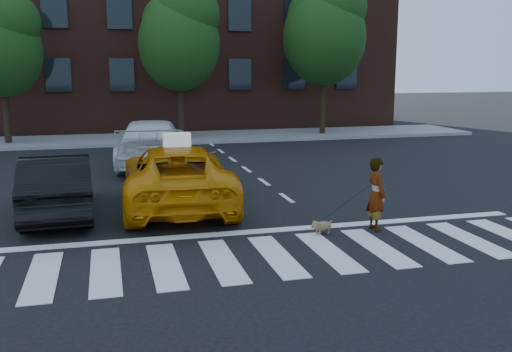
# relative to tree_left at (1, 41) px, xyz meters

# --- Properties ---
(ground) EXTENTS (120.00, 120.00, 0.00)m
(ground) POSITION_rel_tree_left_xyz_m (6.97, -17.00, -4.44)
(ground) COLOR black
(ground) RESTS_ON ground
(crosswalk) EXTENTS (13.00, 2.40, 0.01)m
(crosswalk) POSITION_rel_tree_left_xyz_m (6.97, -17.00, -4.43)
(crosswalk) COLOR silver
(crosswalk) RESTS_ON ground
(stop_line) EXTENTS (12.00, 0.30, 0.01)m
(stop_line) POSITION_rel_tree_left_xyz_m (6.97, -15.40, -4.43)
(stop_line) COLOR silver
(stop_line) RESTS_ON ground
(sidewalk_far) EXTENTS (30.00, 4.00, 0.15)m
(sidewalk_far) POSITION_rel_tree_left_xyz_m (6.97, 0.50, -4.37)
(sidewalk_far) COLOR slate
(sidewalk_far) RESTS_ON ground
(building) EXTENTS (26.00, 10.00, 12.00)m
(building) POSITION_rel_tree_left_xyz_m (6.97, 8.00, 1.56)
(building) COLOR #482319
(building) RESTS_ON ground
(tree_left) EXTENTS (3.39, 3.38, 6.50)m
(tree_left) POSITION_rel_tree_left_xyz_m (0.00, 0.00, 0.00)
(tree_left) COLOR black
(tree_left) RESTS_ON ground
(tree_mid) EXTENTS (3.69, 3.69, 7.10)m
(tree_mid) POSITION_rel_tree_left_xyz_m (7.50, -0.00, 0.41)
(tree_mid) COLOR black
(tree_mid) RESTS_ON ground
(tree_right) EXTENTS (4.00, 4.00, 7.70)m
(tree_right) POSITION_rel_tree_left_xyz_m (14.50, -0.00, 0.82)
(tree_right) COLOR black
(tree_right) RESTS_ON ground
(taxi) EXTENTS (2.79, 5.55, 1.51)m
(taxi) POSITION_rel_tree_left_xyz_m (5.70, -12.72, -3.69)
(taxi) COLOR orange
(taxi) RESTS_ON ground
(black_sedan) EXTENTS (1.73, 4.35, 1.41)m
(black_sedan) POSITION_rel_tree_left_xyz_m (2.92, -12.92, -3.74)
(black_sedan) COLOR black
(black_sedan) RESTS_ON ground
(white_suv) EXTENTS (2.88, 5.77, 1.61)m
(white_suv) POSITION_rel_tree_left_xyz_m (5.57, -6.73, -3.64)
(white_suv) COLOR silver
(white_suv) RESTS_ON ground
(woman) EXTENTS (0.38, 0.57, 1.53)m
(woman) POSITION_rel_tree_left_xyz_m (9.45, -15.90, -3.67)
(woman) COLOR #999999
(woman) RESTS_ON ground
(dog) EXTENTS (0.52, 0.29, 0.30)m
(dog) POSITION_rel_tree_left_xyz_m (8.24, -15.91, -4.27)
(dog) COLOR olive
(dog) RESTS_ON ground
(taxi_sign) EXTENTS (0.66, 0.32, 0.32)m
(taxi_sign) POSITION_rel_tree_left_xyz_m (5.70, -12.92, -2.77)
(taxi_sign) COLOR white
(taxi_sign) RESTS_ON taxi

